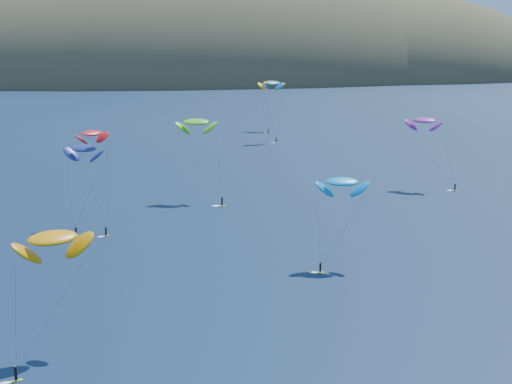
{
  "coord_description": "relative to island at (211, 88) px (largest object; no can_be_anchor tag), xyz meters",
  "views": [
    {
      "loc": [
        -9.19,
        -48.83,
        39.06
      ],
      "look_at": [
        9.16,
        80.0,
        9.0
      ],
      "focal_mm": 50.0,
      "sensor_mm": 36.0,
      "label": 1
    }
  ],
  "objects": [
    {
      "name": "island",
      "position": [
        0.0,
        0.0,
        0.0
      ],
      "size": [
        730.0,
        300.0,
        210.0
      ],
      "color": "#3D3526",
      "rests_on": "ground"
    },
    {
      "name": "kitesurfer_2",
      "position": [
        -61.34,
        -525.61,
        24.89
      ],
      "size": [
        10.31,
        13.09,
        16.79
      ],
      "rotation": [
        0.0,
        0.0,
        0.41
      ],
      "color": "yellow",
      "rests_on": "ground"
    },
    {
      "name": "kitesurfer_3",
      "position": [
        -39.16,
        -447.21,
        28.57
      ],
      "size": [
        10.49,
        12.38,
        20.41
      ],
      "rotation": [
        0.0,
        0.0,
        -0.11
      ],
      "color": "yellow",
      "rests_on": "ground"
    },
    {
      "name": "kitesurfer_4",
      "position": [
        -7.66,
        -364.36,
        30.97
      ],
      "size": [
        8.73,
        8.19,
        22.52
      ],
      "rotation": [
        0.0,
        0.0,
        0.31
      ],
      "color": "yellow",
      "rests_on": "ground"
    },
    {
      "name": "kitesurfer_5",
      "position": [
        -17.97,
        -498.31,
        24.74
      ],
      "size": [
        9.81,
        7.9,
        16.39
      ],
      "rotation": [
        0.0,
        0.0,
        -0.14
      ],
      "color": "yellow",
      "rests_on": "ground"
    },
    {
      "name": "kitesurfer_6",
      "position": [
        17.47,
        -442.94,
        27.44
      ],
      "size": [
        11.8,
        11.37,
        19.2
      ],
      "rotation": [
        0.0,
        0.0,
        -0.53
      ],
      "color": "yellow",
      "rests_on": "ground"
    },
    {
      "name": "kitesurfer_9",
      "position": [
        -60.94,
        -469.65,
        29.61
      ],
      "size": [
        7.38,
        11.05,
        20.85
      ],
      "rotation": [
        0.0,
        0.0,
        0.62
      ],
      "color": "yellow",
      "rests_on": "ground"
    },
    {
      "name": "kitesurfer_10",
      "position": [
        -62.77,
        -468.61,
        26.52
      ],
      "size": [
        9.6,
        11.72,
        18.25
      ],
      "rotation": [
        0.0,
        0.0,
        -0.54
      ],
      "color": "yellow",
      "rests_on": "ground"
    },
    {
      "name": "kitesurfer_11",
      "position": [
        -3.35,
        -336.04,
        28.91
      ],
      "size": [
        11.09,
        14.36,
        21.01
      ],
      "rotation": [
        0.0,
        0.0,
        -0.36
      ],
      "color": "yellow",
      "rests_on": "ground"
    }
  ]
}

